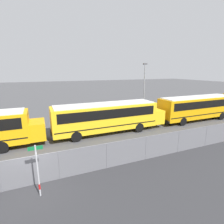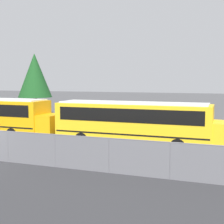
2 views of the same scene
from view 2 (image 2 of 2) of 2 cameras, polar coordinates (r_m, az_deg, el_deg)
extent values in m
cylinder|color=slate|center=(18.81, -18.46, -6.05)|extent=(0.07, 0.07, 1.78)
cylinder|color=slate|center=(17.10, -10.31, -7.02)|extent=(0.07, 0.07, 1.78)
cylinder|color=slate|center=(15.81, -0.55, -7.99)|extent=(0.07, 0.07, 1.78)
cylinder|color=slate|center=(15.04, 10.61, -8.81)|extent=(0.07, 0.07, 1.78)
cube|color=#EDA80F|center=(24.59, -11.19, -2.22)|extent=(1.30, 2.33, 1.53)
cylinder|color=black|center=(27.11, -14.81, -3.18)|extent=(1.00, 0.28, 1.00)
cylinder|color=black|center=(25.29, -17.77, -3.91)|extent=(1.00, 0.28, 1.00)
cube|color=yellow|center=(21.84, 3.68, -1.78)|extent=(10.82, 2.53, 2.55)
cube|color=black|center=(21.78, 3.69, -0.32)|extent=(9.95, 2.57, 0.92)
cube|color=black|center=(21.95, 3.67, -3.62)|extent=(10.60, 2.56, 0.10)
cube|color=yellow|center=(21.06, 19.73, -3.80)|extent=(1.30, 2.33, 1.53)
cube|color=black|center=(24.10, -8.92, -3.81)|extent=(0.12, 2.53, 0.24)
cube|color=silver|center=(21.71, 3.70, 1.69)|extent=(10.28, 2.28, 0.10)
cylinder|color=black|center=(22.49, 12.75, -4.98)|extent=(1.00, 0.28, 1.00)
cylinder|color=black|center=(20.26, 11.92, -6.15)|extent=(1.00, 0.28, 1.00)
cylinder|color=black|center=(24.23, -3.22, -4.06)|extent=(1.00, 0.28, 1.00)
cylinder|color=black|center=(22.18, -5.56, -5.01)|extent=(1.00, 0.28, 1.00)
cylinder|color=#51381E|center=(39.50, -13.81, 0.78)|extent=(0.44, 0.44, 2.58)
cone|color=#194C1E|center=(39.36, -13.95, 6.52)|extent=(4.10, 4.10, 5.33)
camera|label=1|loc=(13.17, -50.81, 11.50)|focal=28.00mm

